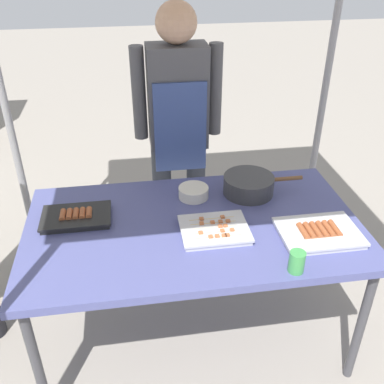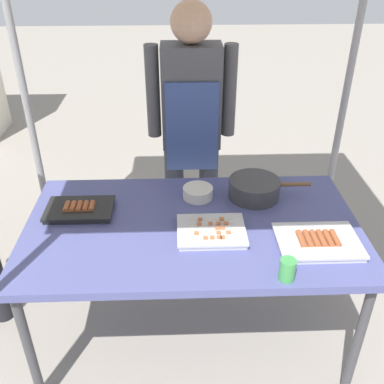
{
  "view_description": "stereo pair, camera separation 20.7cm",
  "coord_description": "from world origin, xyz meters",
  "px_view_note": "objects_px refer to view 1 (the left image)",
  "views": [
    {
      "loc": [
        -0.27,
        -1.7,
        1.97
      ],
      "look_at": [
        0.0,
        0.05,
        0.9
      ],
      "focal_mm": 41.13,
      "sensor_mm": 36.0,
      "label": 1
    },
    {
      "loc": [
        -0.06,
        -1.72,
        1.97
      ],
      "look_at": [
        0.0,
        0.05,
        0.9
      ],
      "focal_mm": 41.13,
      "sensor_mm": 36.0,
      "label": 2
    }
  ],
  "objects_px": {
    "tray_grilled_sausages": "(319,233)",
    "tray_pork_links": "(76,217)",
    "tray_meat_skewers": "(215,230)",
    "drink_cup_near_edge": "(297,262)",
    "stall_table": "(194,233)",
    "vendor_woman": "(178,121)",
    "cooking_wok": "(249,184)",
    "condiment_bowl": "(194,192)"
  },
  "relations": [
    {
      "from": "stall_table",
      "to": "vendor_woman",
      "type": "bearing_deg",
      "value": 88.37
    },
    {
      "from": "stall_table",
      "to": "drink_cup_near_edge",
      "type": "distance_m",
      "value": 0.55
    },
    {
      "from": "tray_meat_skewers",
      "to": "tray_pork_links",
      "type": "xyz_separation_m",
      "value": [
        -0.64,
        0.21,
        0.0
      ]
    },
    {
      "from": "tray_pork_links",
      "to": "vendor_woman",
      "type": "xyz_separation_m",
      "value": [
        0.58,
        0.61,
        0.21
      ]
    },
    {
      "from": "condiment_bowl",
      "to": "vendor_woman",
      "type": "relative_size",
      "value": 0.1
    },
    {
      "from": "cooking_wok",
      "to": "vendor_woman",
      "type": "relative_size",
      "value": 0.26
    },
    {
      "from": "condiment_bowl",
      "to": "vendor_woman",
      "type": "xyz_separation_m",
      "value": [
        -0.02,
        0.49,
        0.2
      ]
    },
    {
      "from": "tray_meat_skewers",
      "to": "stall_table",
      "type": "bearing_deg",
      "value": 135.08
    },
    {
      "from": "cooking_wok",
      "to": "condiment_bowl",
      "type": "bearing_deg",
      "value": 179.7
    },
    {
      "from": "cooking_wok",
      "to": "vendor_woman",
      "type": "bearing_deg",
      "value": 122.82
    },
    {
      "from": "condiment_bowl",
      "to": "vendor_woman",
      "type": "bearing_deg",
      "value": 92.01
    },
    {
      "from": "tray_grilled_sausages",
      "to": "vendor_woman",
      "type": "distance_m",
      "value": 1.07
    },
    {
      "from": "stall_table",
      "to": "cooking_wok",
      "type": "xyz_separation_m",
      "value": [
        0.33,
        0.24,
        0.11
      ]
    },
    {
      "from": "stall_table",
      "to": "cooking_wok",
      "type": "relative_size",
      "value": 3.75
    },
    {
      "from": "stall_table",
      "to": "tray_pork_links",
      "type": "height_order",
      "value": "tray_pork_links"
    },
    {
      "from": "stall_table",
      "to": "drink_cup_near_edge",
      "type": "height_order",
      "value": "drink_cup_near_edge"
    },
    {
      "from": "tray_grilled_sausages",
      "to": "tray_pork_links",
      "type": "bearing_deg",
      "value": 164.8
    },
    {
      "from": "condiment_bowl",
      "to": "vendor_woman",
      "type": "distance_m",
      "value": 0.53
    },
    {
      "from": "stall_table",
      "to": "condiment_bowl",
      "type": "height_order",
      "value": "condiment_bowl"
    },
    {
      "from": "cooking_wok",
      "to": "drink_cup_near_edge",
      "type": "xyz_separation_m",
      "value": [
        0.03,
        -0.63,
        -0.01
      ]
    },
    {
      "from": "tray_grilled_sausages",
      "to": "stall_table",
      "type": "bearing_deg",
      "value": 161.91
    },
    {
      "from": "tray_meat_skewers",
      "to": "drink_cup_near_edge",
      "type": "relative_size",
      "value": 3.31
    },
    {
      "from": "tray_meat_skewers",
      "to": "cooking_wok",
      "type": "height_order",
      "value": "cooking_wok"
    },
    {
      "from": "tray_meat_skewers",
      "to": "cooking_wok",
      "type": "relative_size",
      "value": 0.74
    },
    {
      "from": "tray_meat_skewers",
      "to": "condiment_bowl",
      "type": "xyz_separation_m",
      "value": [
        -0.05,
        0.33,
        0.01
      ]
    },
    {
      "from": "drink_cup_near_edge",
      "to": "condiment_bowl",
      "type": "bearing_deg",
      "value": 117.28
    },
    {
      "from": "cooking_wok",
      "to": "vendor_woman",
      "type": "distance_m",
      "value": 0.61
    },
    {
      "from": "tray_pork_links",
      "to": "drink_cup_near_edge",
      "type": "xyz_separation_m",
      "value": [
        0.92,
        -0.51,
        0.03
      ]
    },
    {
      "from": "tray_meat_skewers",
      "to": "condiment_bowl",
      "type": "bearing_deg",
      "value": 98.2
    },
    {
      "from": "tray_pork_links",
      "to": "drink_cup_near_edge",
      "type": "distance_m",
      "value": 1.06
    },
    {
      "from": "tray_grilled_sausages",
      "to": "cooking_wok",
      "type": "relative_size",
      "value": 0.85
    },
    {
      "from": "tray_meat_skewers",
      "to": "tray_pork_links",
      "type": "bearing_deg",
      "value": 162.24
    },
    {
      "from": "stall_table",
      "to": "vendor_woman",
      "type": "xyz_separation_m",
      "value": [
        0.02,
        0.73,
        0.28
      ]
    },
    {
      "from": "condiment_bowl",
      "to": "tray_grilled_sausages",
      "type": "bearing_deg",
      "value": -39.42
    },
    {
      "from": "tray_meat_skewers",
      "to": "drink_cup_near_edge",
      "type": "distance_m",
      "value": 0.42
    },
    {
      "from": "stall_table",
      "to": "drink_cup_near_edge",
      "type": "relative_size",
      "value": 16.82
    },
    {
      "from": "tray_meat_skewers",
      "to": "condiment_bowl",
      "type": "height_order",
      "value": "condiment_bowl"
    },
    {
      "from": "cooking_wok",
      "to": "drink_cup_near_edge",
      "type": "bearing_deg",
      "value": -87.23
    },
    {
      "from": "tray_grilled_sausages",
      "to": "tray_meat_skewers",
      "type": "bearing_deg",
      "value": 168.42
    },
    {
      "from": "vendor_woman",
      "to": "tray_meat_skewers",
      "type": "bearing_deg",
      "value": 94.52
    },
    {
      "from": "tray_grilled_sausages",
      "to": "tray_pork_links",
      "type": "distance_m",
      "value": 1.15
    },
    {
      "from": "tray_pork_links",
      "to": "condiment_bowl",
      "type": "relative_size",
      "value": 2.11
    }
  ]
}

